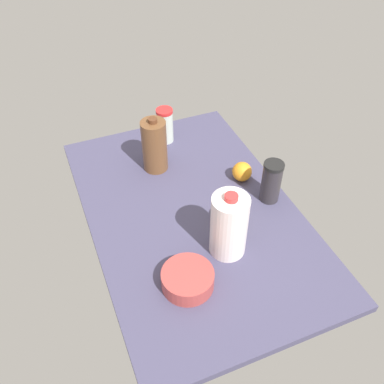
# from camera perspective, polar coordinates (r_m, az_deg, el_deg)

# --- Properties ---
(countertop) EXTENTS (1.20, 0.76, 0.03)m
(countertop) POSITION_cam_1_polar(r_m,az_deg,el_deg) (1.63, -0.00, -2.94)
(countertop) COLOR #44405D
(countertop) RESTS_ON ground
(milk_jug) EXTENTS (0.12, 0.12, 0.26)m
(milk_jug) POSITION_cam_1_polar(r_m,az_deg,el_deg) (1.42, 4.95, -4.44)
(milk_jug) COLOR white
(milk_jug) RESTS_ON countertop
(mixing_bowl) EXTENTS (0.17, 0.17, 0.06)m
(mixing_bowl) POSITION_cam_1_polar(r_m,az_deg,el_deg) (1.39, -0.58, -11.55)
(mixing_bowl) COLOR #AD413D
(mixing_bowl) RESTS_ON countertop
(shaker_bottle) EXTENTS (0.08, 0.08, 0.17)m
(shaker_bottle) POSITION_cam_1_polar(r_m,az_deg,el_deg) (1.64, 10.54, 1.36)
(shaker_bottle) COLOR #302C31
(shaker_bottle) RESTS_ON countertop
(chocolate_milk_jug) EXTENTS (0.10, 0.10, 0.24)m
(chocolate_milk_jug) POSITION_cam_1_polar(r_m,az_deg,el_deg) (1.75, -5.02, 6.19)
(chocolate_milk_jug) COLOR brown
(chocolate_milk_jug) RESTS_ON countertop
(tumbler_cup) EXTENTS (0.07, 0.07, 0.16)m
(tumbler_cup) POSITION_cam_1_polar(r_m,az_deg,el_deg) (1.93, -3.62, 8.87)
(tumbler_cup) COLOR silver
(tumbler_cup) RESTS_ON countertop
(orange_beside_bowl) EXTENTS (0.08, 0.08, 0.08)m
(orange_beside_bowl) POSITION_cam_1_polar(r_m,az_deg,el_deg) (1.74, 6.69, 2.73)
(orange_beside_bowl) COLOR orange
(orange_beside_bowl) RESTS_ON countertop
(lemon_far_back) EXTENTS (0.08, 0.08, 0.08)m
(lemon_far_back) POSITION_cam_1_polar(r_m,az_deg,el_deg) (1.57, 4.62, -2.75)
(lemon_far_back) COLOR yellow
(lemon_far_back) RESTS_ON countertop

